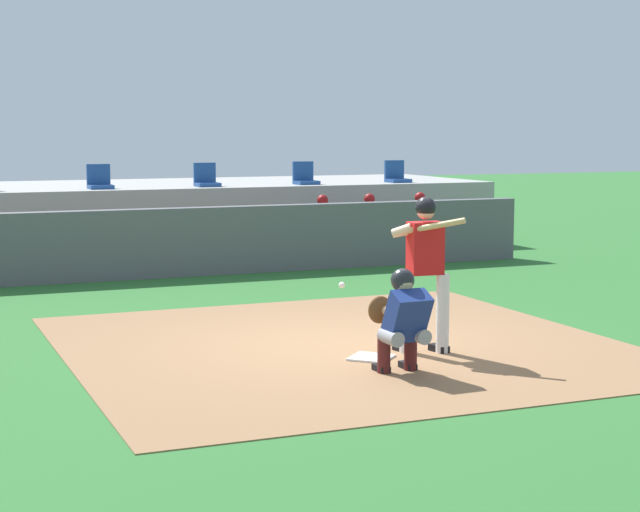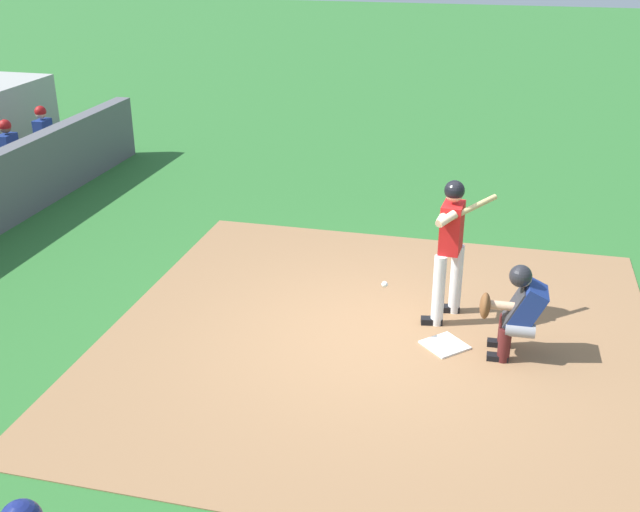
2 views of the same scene
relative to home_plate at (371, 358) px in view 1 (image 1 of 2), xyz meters
The scene contains 15 objects.
ground_plane 0.80m from the home_plate, 90.00° to the left, with size 80.00×80.00×0.00m, color #2D6B2D.
dirt_infield 0.80m from the home_plate, 90.00° to the left, with size 6.40×6.40×0.01m, color #936B47.
home_plate is the anchor object (origin of this frame).
batter_at_plate 1.23m from the home_plate, ahead, with size 0.66×0.78×1.80m.
catcher_crouched 0.95m from the home_plate, 90.99° to the right, with size 0.49×1.85×1.13m.
dugout_wall 7.32m from the home_plate, 90.00° to the left, with size 13.00×0.30×1.20m, color #59595E.
dugout_bench 8.30m from the home_plate, 90.00° to the left, with size 11.80×0.44×0.45m, color olive.
dugout_player_0 8.66m from the home_plate, 70.67° to the left, with size 0.49×0.70×1.30m.
dugout_player_1 9.04m from the home_plate, 64.63° to the left, with size 0.49×0.70×1.30m.
dugout_player_2 9.57m from the home_plate, 58.51° to the left, with size 0.49×0.70×1.30m.
stands_platform 11.72m from the home_plate, 90.00° to the left, with size 15.00×4.40×1.40m, color #9E9E99.
stadium_seat_2 10.35m from the home_plate, 96.08° to the left, with size 0.46×0.46×0.48m.
stadium_seat_3 10.35m from the home_plate, 83.92° to the left, with size 0.46×0.46×0.48m.
stadium_seat_4 10.79m from the home_plate, 72.29° to the left, with size 0.46×0.46×0.48m.
stadium_seat_5 11.63m from the home_plate, 61.98° to the left, with size 0.46×0.46×0.48m.
Camera 1 is at (-4.90, -11.13, 2.57)m, focal length 58.43 mm.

